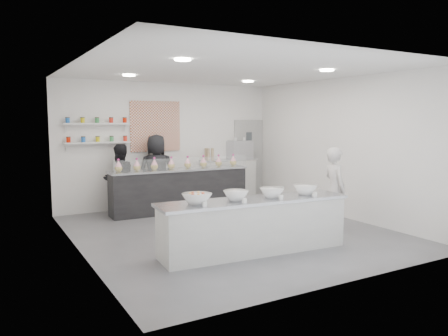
# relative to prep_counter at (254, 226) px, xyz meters

# --- Properties ---
(floor) EXTENTS (6.00, 6.00, 0.00)m
(floor) POSITION_rel_prep_counter_xyz_m (0.32, 1.29, -0.43)
(floor) COLOR #515156
(floor) RESTS_ON ground
(ceiling) EXTENTS (6.00, 6.00, 0.00)m
(ceiling) POSITION_rel_prep_counter_xyz_m (0.32, 1.29, 2.57)
(ceiling) COLOR white
(ceiling) RESTS_ON floor
(back_wall) EXTENTS (5.50, 0.00, 5.50)m
(back_wall) POSITION_rel_prep_counter_xyz_m (0.32, 4.29, 1.07)
(back_wall) COLOR white
(back_wall) RESTS_ON floor
(left_wall) EXTENTS (0.00, 6.00, 6.00)m
(left_wall) POSITION_rel_prep_counter_xyz_m (-2.43, 1.29, 1.07)
(left_wall) COLOR white
(left_wall) RESTS_ON floor
(right_wall) EXTENTS (0.00, 6.00, 6.00)m
(right_wall) POSITION_rel_prep_counter_xyz_m (3.07, 1.29, 1.07)
(right_wall) COLOR white
(right_wall) RESTS_ON floor
(back_door) EXTENTS (0.88, 0.04, 2.10)m
(back_door) POSITION_rel_prep_counter_xyz_m (2.62, 4.26, 0.62)
(back_door) COLOR #989895
(back_door) RESTS_ON floor
(pattern_panel) EXTENTS (1.25, 0.03, 1.20)m
(pattern_panel) POSITION_rel_prep_counter_xyz_m (-0.03, 4.27, 1.52)
(pattern_panel) COLOR #9F340F
(pattern_panel) RESTS_ON back_wall
(jar_shelf_lower) EXTENTS (1.45, 0.22, 0.04)m
(jar_shelf_lower) POSITION_rel_prep_counter_xyz_m (-1.43, 4.19, 1.17)
(jar_shelf_lower) COLOR silver
(jar_shelf_lower) RESTS_ON back_wall
(jar_shelf_upper) EXTENTS (1.45, 0.22, 0.04)m
(jar_shelf_upper) POSITION_rel_prep_counter_xyz_m (-1.43, 4.19, 1.59)
(jar_shelf_upper) COLOR silver
(jar_shelf_upper) RESTS_ON back_wall
(preserve_jars) EXTENTS (1.45, 0.10, 0.56)m
(preserve_jars) POSITION_rel_prep_counter_xyz_m (-1.43, 4.17, 1.45)
(preserve_jars) COLOR red
(preserve_jars) RESTS_ON jar_shelf_lower
(downlight_0) EXTENTS (0.24, 0.24, 0.02)m
(downlight_0) POSITION_rel_prep_counter_xyz_m (-1.08, 0.29, 2.55)
(downlight_0) COLOR white
(downlight_0) RESTS_ON ceiling
(downlight_1) EXTENTS (0.24, 0.24, 0.02)m
(downlight_1) POSITION_rel_prep_counter_xyz_m (1.72, 0.29, 2.55)
(downlight_1) COLOR white
(downlight_1) RESTS_ON ceiling
(downlight_2) EXTENTS (0.24, 0.24, 0.02)m
(downlight_2) POSITION_rel_prep_counter_xyz_m (-1.08, 2.89, 2.55)
(downlight_2) COLOR white
(downlight_2) RESTS_ON ceiling
(downlight_3) EXTENTS (0.24, 0.24, 0.02)m
(downlight_3) POSITION_rel_prep_counter_xyz_m (1.72, 2.89, 2.55)
(downlight_3) COLOR white
(downlight_3) RESTS_ON ceiling
(prep_counter) EXTENTS (3.19, 0.95, 0.86)m
(prep_counter) POSITION_rel_prep_counter_xyz_m (0.00, 0.00, 0.00)
(prep_counter) COLOR silver
(prep_counter) RESTS_ON floor
(back_bar) EXTENTS (3.23, 0.68, 1.00)m
(back_bar) POSITION_rel_prep_counter_xyz_m (0.22, 3.43, 0.07)
(back_bar) COLOR black
(back_bar) RESTS_ON floor
(sneeze_guard) EXTENTS (3.17, 0.10, 0.27)m
(sneeze_guard) POSITION_rel_prep_counter_xyz_m (0.21, 3.15, 0.70)
(sneeze_guard) COLOR white
(sneeze_guard) RESTS_ON back_bar
(espresso_ledge) EXTENTS (1.47, 0.47, 1.09)m
(espresso_ledge) POSITION_rel_prep_counter_xyz_m (1.87, 4.07, 0.12)
(espresso_ledge) COLOR silver
(espresso_ledge) RESTS_ON floor
(espresso_machine) EXTENTS (0.60, 0.41, 0.46)m
(espresso_machine) POSITION_rel_prep_counter_xyz_m (2.23, 4.07, 0.89)
(espresso_machine) COLOR #93969E
(espresso_machine) RESTS_ON espresso_ledge
(cup_stacks) EXTENTS (0.24, 0.24, 0.30)m
(cup_stacks) POSITION_rel_prep_counter_xyz_m (1.32, 4.07, 0.81)
(cup_stacks) COLOR tan
(cup_stacks) RESTS_ON espresso_ledge
(prep_bowls) EXTENTS (2.38, 0.67, 0.16)m
(prep_bowls) POSITION_rel_prep_counter_xyz_m (0.00, 0.00, 0.51)
(prep_bowls) COLOR white
(prep_bowls) RESTS_ON prep_counter
(label_cards) EXTENTS (2.01, 0.04, 0.07)m
(label_cards) POSITION_rel_prep_counter_xyz_m (0.04, -0.52, 0.46)
(label_cards) COLOR white
(label_cards) RESTS_ON prep_counter
(cookie_bags) EXTENTS (2.96, 0.24, 0.28)m
(cookie_bags) POSITION_rel_prep_counter_xyz_m (0.22, 3.43, 0.71)
(cookie_bags) COLOR pink
(cookie_bags) RESTS_ON back_bar
(woman_prep) EXTENTS (0.51, 0.65, 1.59)m
(woman_prep) POSITION_rel_prep_counter_xyz_m (2.07, 0.38, 0.37)
(woman_prep) COLOR beige
(woman_prep) RESTS_ON floor
(staff_left) EXTENTS (0.91, 0.80, 1.57)m
(staff_left) POSITION_rel_prep_counter_xyz_m (-1.05, 3.89, 0.36)
(staff_left) COLOR black
(staff_left) RESTS_ON floor
(staff_right) EXTENTS (0.97, 0.74, 1.77)m
(staff_right) POSITION_rel_prep_counter_xyz_m (-0.16, 3.89, 0.46)
(staff_right) COLOR black
(staff_right) RESTS_ON floor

